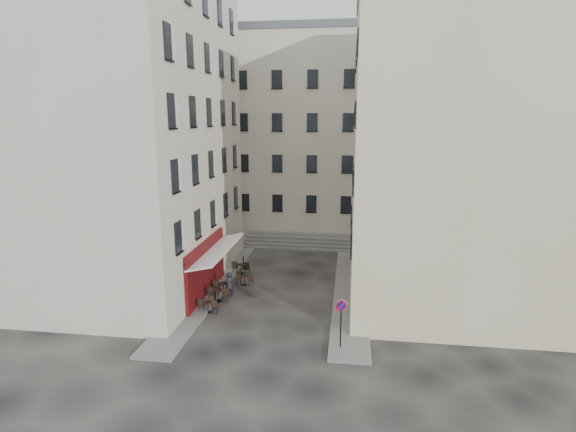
% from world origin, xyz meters
% --- Properties ---
extents(ground, '(90.00, 90.00, 0.00)m').
position_xyz_m(ground, '(0.00, 0.00, 0.00)').
color(ground, black).
rests_on(ground, ground).
extents(sidewalk_left, '(2.00, 22.00, 0.12)m').
position_xyz_m(sidewalk_left, '(-4.50, 4.00, 0.06)').
color(sidewalk_left, slate).
rests_on(sidewalk_left, ground).
extents(sidewalk_right, '(2.00, 18.00, 0.12)m').
position_xyz_m(sidewalk_right, '(4.50, 3.00, 0.06)').
color(sidewalk_right, slate).
rests_on(sidewalk_right, ground).
extents(building_left, '(12.20, 16.20, 20.60)m').
position_xyz_m(building_left, '(-10.50, 3.00, 10.31)').
color(building_left, '#BEB4A2').
rests_on(building_left, ground).
extents(building_right, '(12.20, 14.20, 18.60)m').
position_xyz_m(building_right, '(10.50, 3.50, 9.31)').
color(building_right, '#B8AD89').
rests_on(building_right, ground).
extents(building_back, '(18.20, 10.20, 18.60)m').
position_xyz_m(building_back, '(-1.00, 19.00, 9.31)').
color(building_back, '#BEB4A2').
rests_on(building_back, ground).
extents(cafe_storefront, '(1.74, 7.30, 3.50)m').
position_xyz_m(cafe_storefront, '(-4.32, 1.00, 1.88)').
color(cafe_storefront, '#460A0B').
rests_on(cafe_storefront, ground).
extents(stone_steps, '(9.00, 3.15, 0.80)m').
position_xyz_m(stone_steps, '(0.00, 12.57, 0.40)').
color(stone_steps, '#5B5957').
rests_on(stone_steps, ground).
extents(bollard_near, '(0.12, 0.12, 0.98)m').
position_xyz_m(bollard_near, '(-3.25, -1.00, 0.53)').
color(bollard_near, black).
rests_on(bollard_near, ground).
extents(bollard_mid, '(0.12, 0.12, 0.98)m').
position_xyz_m(bollard_mid, '(-3.25, 2.50, 0.53)').
color(bollard_mid, black).
rests_on(bollard_mid, ground).
extents(bollard_far, '(0.12, 0.12, 0.98)m').
position_xyz_m(bollard_far, '(-3.25, 6.00, 0.53)').
color(bollard_far, black).
rests_on(bollard_far, ground).
extents(no_parking_sign, '(0.55, 0.20, 2.51)m').
position_xyz_m(no_parking_sign, '(4.05, -4.67, 1.78)').
color(no_parking_sign, black).
rests_on(no_parking_sign, ground).
extents(bistro_table_a, '(1.16, 0.54, 0.81)m').
position_xyz_m(bistro_table_a, '(-3.49, -1.57, 0.42)').
color(bistro_table_a, black).
rests_on(bistro_table_a, ground).
extents(bistro_table_b, '(1.29, 0.61, 0.91)m').
position_xyz_m(bistro_table_b, '(-3.36, 0.05, 0.47)').
color(bistro_table_b, black).
rests_on(bistro_table_b, ground).
extents(bistro_table_c, '(1.27, 0.59, 0.89)m').
position_xyz_m(bistro_table_c, '(-3.40, 1.26, 0.45)').
color(bistro_table_c, black).
rests_on(bistro_table_c, ground).
extents(bistro_table_d, '(1.16, 0.54, 0.81)m').
position_xyz_m(bistro_table_d, '(-2.40, 2.84, 0.42)').
color(bistro_table_d, black).
rests_on(bistro_table_d, ground).
extents(bistro_table_e, '(1.27, 0.60, 0.89)m').
position_xyz_m(bistro_table_e, '(-3.17, 5.03, 0.46)').
color(bistro_table_e, black).
rests_on(bistro_table_e, ground).
extents(pedestrian, '(0.69, 0.63, 1.58)m').
position_xyz_m(pedestrian, '(-2.94, 0.91, 0.79)').
color(pedestrian, black).
rests_on(pedestrian, ground).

